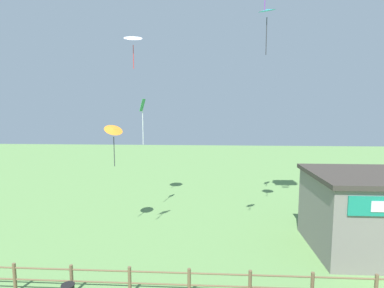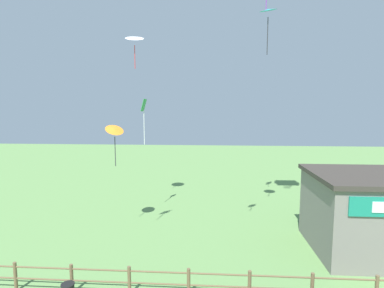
% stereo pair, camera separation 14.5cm
% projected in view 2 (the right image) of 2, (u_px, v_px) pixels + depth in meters
% --- Properties ---
extents(wooden_fence, '(19.54, 0.14, 1.27)m').
position_uv_depth(wooden_fence, '(189.00, 282.00, 12.01)').
color(wooden_fence, brown).
rests_on(wooden_fence, ground_plane).
extents(kite_green_diamond, '(0.33, 0.65, 3.12)m').
position_uv_depth(kite_green_diamond, '(144.00, 113.00, 20.49)').
color(kite_green_diamond, green).
extents(kite_white_delta, '(1.53, 1.47, 2.43)m').
position_uv_depth(kite_white_delta, '(134.00, 38.00, 20.83)').
color(kite_white_delta, white).
extents(kite_cyan_delta, '(1.43, 1.43, 2.74)m').
position_uv_depth(kite_cyan_delta, '(268.00, 11.00, 17.57)').
color(kite_cyan_delta, '#2DB2C6').
extents(kite_orange_delta, '(1.46, 1.45, 2.54)m').
position_uv_depth(kite_orange_delta, '(115.00, 130.00, 17.87)').
color(kite_orange_delta, orange).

